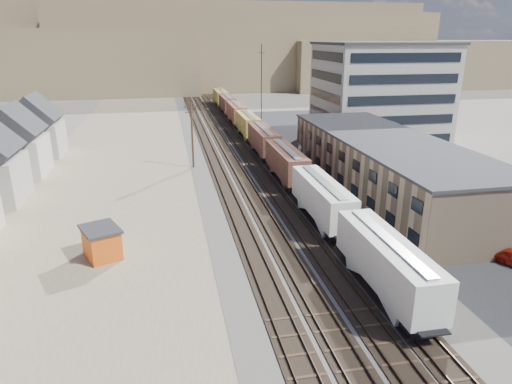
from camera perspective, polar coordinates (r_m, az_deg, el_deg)
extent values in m
plane|color=#6B6356|center=(35.36, 11.36, -14.58)|extent=(300.00, 300.00, 0.00)
cube|color=#4C4742|center=(80.34, -2.09, 4.93)|extent=(18.00, 200.00, 0.06)
cube|color=#7D7256|center=(70.19, -17.09, 2.04)|extent=(24.00, 180.00, 0.03)
cube|color=#232326|center=(73.41, 17.10, 2.76)|extent=(26.00, 120.00, 0.04)
cube|color=black|center=(79.72, -5.66, 4.80)|extent=(2.60, 200.00, 0.08)
cube|color=#38281E|center=(79.63, -6.17, 4.85)|extent=(0.08, 200.00, 0.16)
cube|color=#38281E|center=(79.76, -5.15, 4.91)|extent=(0.08, 200.00, 0.16)
cube|color=black|center=(80.05, -3.51, 4.91)|extent=(2.60, 200.00, 0.08)
cube|color=#38281E|center=(79.93, -4.03, 4.97)|extent=(0.08, 200.00, 0.16)
cube|color=#38281E|center=(80.11, -3.00, 5.02)|extent=(0.08, 200.00, 0.16)
cube|color=black|center=(80.49, -1.39, 5.02)|extent=(2.60, 200.00, 0.08)
cube|color=#38281E|center=(80.34, -1.90, 5.08)|extent=(0.08, 200.00, 0.16)
cube|color=#38281E|center=(80.58, -0.89, 5.13)|extent=(0.08, 200.00, 0.16)
cube|color=black|center=(80.99, 0.57, 5.11)|extent=(2.60, 200.00, 0.08)
cube|color=#38281E|center=(80.82, 0.07, 5.17)|extent=(0.08, 200.00, 0.16)
cube|color=#38281E|center=(81.11, 1.07, 5.22)|extent=(0.08, 200.00, 0.16)
cube|color=black|center=(34.21, 19.59, -15.15)|extent=(2.20, 2.20, 0.90)
cube|color=black|center=(41.95, 12.66, -7.86)|extent=(2.20, 2.20, 0.90)
cube|color=silver|center=(36.94, 16.02, -8.25)|extent=(3.00, 13.34, 3.40)
cube|color=#B7B7B2|center=(36.19, 16.28, -5.73)|extent=(0.90, 12.32, 0.16)
cube|color=black|center=(46.14, 10.19, -5.15)|extent=(2.20, 2.20, 0.90)
cube|color=black|center=(55.02, 6.44, -0.98)|extent=(2.20, 2.20, 0.90)
cube|color=silver|center=(49.77, 8.26, -0.58)|extent=(3.00, 13.34, 3.40)
cube|color=#B7B7B2|center=(49.22, 8.36, 1.38)|extent=(0.90, 12.33, 0.16)
cube|color=black|center=(59.58, 5.00, 0.63)|extent=(2.20, 2.20, 0.90)
cube|color=black|center=(68.97, 2.69, 3.21)|extent=(2.20, 2.20, 0.90)
cube|color=#4B2C20|center=(63.66, 3.80, 3.87)|extent=(3.00, 13.34, 3.40)
cube|color=#B7B7B2|center=(63.23, 3.84, 5.43)|extent=(0.90, 12.33, 0.16)
cube|color=black|center=(73.71, 1.76, 4.25)|extent=(2.20, 2.20, 0.90)
cube|color=black|center=(83.35, 0.20, 5.96)|extent=(2.20, 2.20, 0.90)
cube|color=#4B2C20|center=(78.04, 0.94, 6.69)|extent=(3.00, 13.34, 3.40)
cube|color=#B7B7B2|center=(77.68, 0.95, 7.98)|extent=(0.90, 12.33, 0.16)
cube|color=black|center=(88.19, -0.45, 6.68)|extent=(2.20, 2.20, 0.90)
cube|color=black|center=(97.99, -1.56, 7.89)|extent=(2.20, 2.20, 0.90)
cube|color=olive|center=(92.68, -1.04, 8.62)|extent=(3.00, 13.34, 3.40)
cube|color=#B7B7B2|center=(92.38, -1.05, 9.71)|extent=(0.90, 12.32, 0.16)
cube|color=black|center=(102.88, -2.04, 8.41)|extent=(2.20, 2.20, 0.90)
cube|color=black|center=(112.77, -2.88, 9.32)|extent=(2.20, 2.20, 0.90)
cube|color=brown|center=(107.47, -2.49, 10.02)|extent=(3.00, 13.34, 3.40)
cube|color=#B7B7B2|center=(107.22, -2.51, 10.96)|extent=(0.90, 12.32, 0.16)
cube|color=black|center=(117.70, -3.24, 9.71)|extent=(2.20, 2.20, 0.90)
cube|color=black|center=(127.65, -3.89, 10.41)|extent=(2.20, 2.20, 0.90)
cube|color=#4B2C20|center=(122.37, -3.60, 11.07)|extent=(3.00, 13.34, 3.40)
cube|color=#B7B7B2|center=(122.14, -3.62, 11.89)|extent=(0.90, 12.32, 0.16)
cube|color=black|center=(132.61, -4.18, 10.71)|extent=(2.20, 2.20, 0.90)
cube|color=black|center=(142.60, -4.70, 11.26)|extent=(2.20, 2.20, 0.90)
cube|color=olive|center=(137.33, -4.47, 11.89)|extent=(3.00, 13.34, 3.40)
cube|color=#B7B7B2|center=(137.13, -4.49, 12.63)|extent=(0.90, 12.32, 0.16)
cube|color=tan|center=(60.80, 15.89, 3.05)|extent=(12.00, 40.00, 7.00)
cube|color=#2D2D30|center=(59.97, 16.20, 6.36)|extent=(12.40, 40.40, 0.30)
cube|color=black|center=(58.71, 10.49, 1.59)|extent=(0.12, 36.00, 1.20)
cube|color=black|center=(57.91, 10.67, 4.43)|extent=(0.12, 36.00, 1.20)
cube|color=#9E998E|center=(91.95, 15.19, 11.75)|extent=(22.00, 18.00, 18.00)
cube|color=#2D2D30|center=(91.38, 15.70, 17.47)|extent=(22.60, 18.60, 0.50)
cube|color=black|center=(87.68, 8.54, 11.87)|extent=(0.12, 16.00, 16.00)
cube|color=black|center=(83.97, 17.89, 10.89)|extent=(20.00, 0.12, 16.00)
cylinder|color=#382619|center=(70.60, -7.97, 6.97)|extent=(0.32, 0.32, 10.00)
cube|color=#382619|center=(69.85, -8.13, 10.50)|extent=(2.20, 0.14, 0.14)
cube|color=#382619|center=(69.97, -8.10, 9.85)|extent=(1.90, 0.14, 0.14)
cylinder|color=black|center=(69.86, -7.64, 10.65)|extent=(0.08, 0.08, 0.22)
cylinder|color=black|center=(89.53, 0.67, 12.21)|extent=(0.16, 0.16, 18.00)
cube|color=black|center=(88.98, 0.69, 17.01)|extent=(1.20, 0.08, 0.08)
cube|color=#B7B2A8|center=(75.20, -27.75, 3.94)|extent=(8.00, 8.00, 5.50)
cube|color=#2D2D30|center=(74.48, -28.17, 6.64)|extent=(8.15, 8.16, 8.15)
cube|color=#9E998E|center=(86.49, -25.66, 5.94)|extent=(8.00, 8.00, 5.50)
cube|color=#2D2D30|center=(85.87, -26.00, 8.31)|extent=(8.15, 8.16, 8.15)
cube|color=brown|center=(183.58, -27.12, 14.23)|extent=(120.00, 40.00, 22.00)
cube|color=brown|center=(189.88, -1.44, 17.19)|extent=(140.00, 45.00, 28.00)
cube|color=brown|center=(204.69, 19.50, 14.88)|extent=(110.00, 38.00, 18.00)
cube|color=brown|center=(207.09, -11.06, 17.55)|extent=(200.00, 60.00, 32.00)
cube|color=#E15615|center=(44.29, -18.72, -6.10)|extent=(3.89, 4.36, 2.69)
cube|color=#2D2D30|center=(43.73, -18.92, -4.39)|extent=(4.36, 4.83, 0.22)
cube|color=black|center=(44.58, -17.02, -5.62)|extent=(0.44, 0.86, 0.90)
imported|color=navy|center=(96.40, 11.84, 7.29)|extent=(5.44, 4.62, 1.39)
imported|color=silver|center=(81.36, 20.37, 4.53)|extent=(3.61, 5.35, 1.69)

